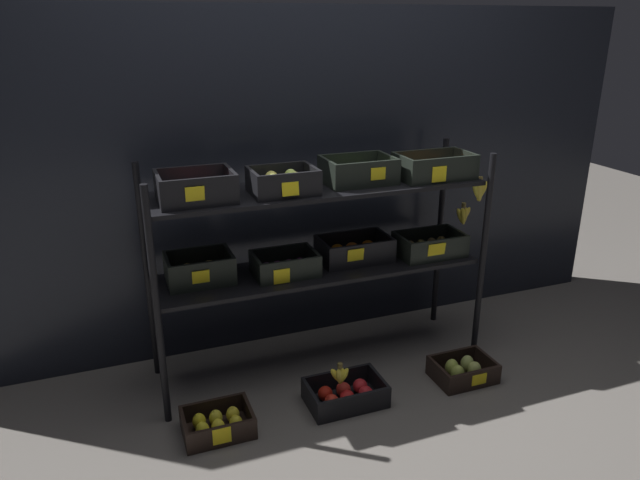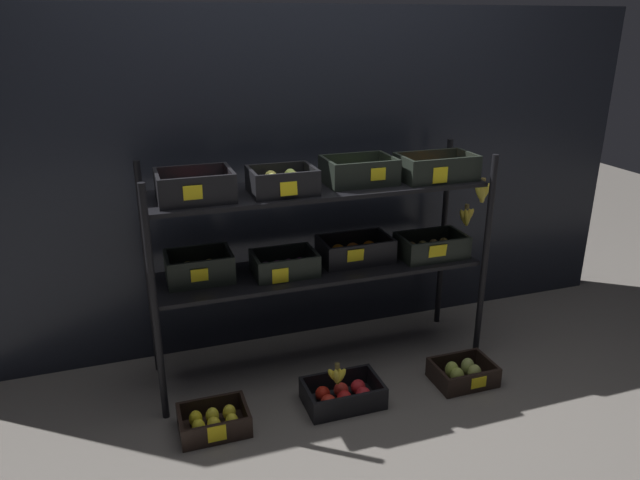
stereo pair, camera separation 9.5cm
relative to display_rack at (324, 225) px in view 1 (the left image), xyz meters
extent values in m
plane|color=#605B56|center=(-0.02, 0.01, -0.78)|extent=(10.00, 10.00, 0.00)
cube|color=black|center=(-0.02, 0.42, 0.12)|extent=(4.05, 0.12, 1.80)
cylinder|color=black|center=(-0.84, -0.20, -0.22)|extent=(0.03, 0.03, 1.12)
cylinder|color=black|center=(0.81, -0.20, -0.22)|extent=(0.03, 0.03, 1.12)
cylinder|color=black|center=(-0.84, 0.22, -0.22)|extent=(0.03, 0.03, 1.12)
cylinder|color=black|center=(0.81, 0.22, -0.22)|extent=(0.03, 0.03, 1.12)
cube|color=black|center=(-0.02, 0.01, -0.24)|extent=(1.62, 0.39, 0.02)
cube|color=black|center=(-0.02, 0.01, 0.18)|extent=(1.62, 0.39, 0.02)
cube|color=black|center=(-0.61, 0.05, -0.22)|extent=(0.31, 0.23, 0.01)
cube|color=black|center=(-0.61, -0.05, -0.15)|extent=(0.31, 0.02, 0.12)
cube|color=black|center=(-0.61, 0.16, -0.15)|extent=(0.31, 0.02, 0.12)
cube|color=black|center=(-0.76, 0.05, -0.15)|extent=(0.02, 0.19, 0.12)
cube|color=black|center=(-0.46, 0.05, -0.15)|extent=(0.02, 0.19, 0.12)
sphere|color=gold|center=(-0.66, 0.02, -0.18)|extent=(0.07, 0.07, 0.07)
sphere|color=gold|center=(-0.56, 0.02, -0.18)|extent=(0.07, 0.07, 0.07)
sphere|color=#D3B556|center=(-0.66, 0.09, -0.18)|extent=(0.07, 0.07, 0.07)
sphere|color=gold|center=(-0.56, 0.09, -0.18)|extent=(0.07, 0.07, 0.07)
cube|color=yellow|center=(-0.63, -0.06, -0.16)|extent=(0.08, 0.01, 0.07)
cube|color=black|center=(-0.21, -0.01, -0.22)|extent=(0.31, 0.22, 0.01)
cube|color=black|center=(-0.21, -0.11, -0.17)|extent=(0.31, 0.02, 0.10)
cube|color=black|center=(-0.21, 0.09, -0.17)|extent=(0.31, 0.02, 0.10)
cube|color=black|center=(-0.35, -0.01, -0.17)|extent=(0.02, 0.19, 0.10)
cube|color=black|center=(-0.06, -0.01, -0.17)|extent=(0.02, 0.19, 0.10)
sphere|color=#5F2B45|center=(-0.29, -0.04, -0.19)|extent=(0.05, 0.05, 0.05)
sphere|color=#582F53|center=(-0.24, -0.04, -0.19)|extent=(0.05, 0.05, 0.05)
sphere|color=#5D2358|center=(-0.18, -0.04, -0.19)|extent=(0.05, 0.05, 0.05)
sphere|color=#5E2E5A|center=(-0.12, -0.05, -0.19)|extent=(0.05, 0.05, 0.05)
sphere|color=#542D58|center=(-0.29, 0.03, -0.19)|extent=(0.05, 0.05, 0.05)
sphere|color=#60235D|center=(-0.24, 0.02, -0.19)|extent=(0.05, 0.05, 0.05)
sphere|color=#572553|center=(-0.17, 0.02, -0.19)|extent=(0.05, 0.05, 0.05)
sphere|color=#661859|center=(-0.12, 0.02, -0.19)|extent=(0.05, 0.05, 0.05)
cube|color=yellow|center=(-0.26, -0.12, -0.19)|extent=(0.08, 0.01, 0.07)
cube|color=black|center=(0.19, 0.04, -0.22)|extent=(0.37, 0.23, 0.01)
cube|color=black|center=(0.19, -0.07, -0.16)|extent=(0.37, 0.02, 0.11)
cube|color=black|center=(0.19, 0.14, -0.16)|extent=(0.37, 0.02, 0.11)
cube|color=black|center=(0.01, 0.04, -0.16)|extent=(0.02, 0.20, 0.11)
cube|color=black|center=(0.36, 0.04, -0.16)|extent=(0.02, 0.20, 0.11)
sphere|color=orange|center=(0.10, 0.01, -0.18)|extent=(0.07, 0.07, 0.07)
sphere|color=orange|center=(0.19, 0.00, -0.18)|extent=(0.07, 0.07, 0.07)
sphere|color=orange|center=(0.27, 0.00, -0.18)|extent=(0.07, 0.07, 0.07)
sphere|color=orange|center=(0.10, 0.07, -0.18)|extent=(0.07, 0.07, 0.07)
sphere|color=orange|center=(0.19, 0.07, -0.18)|extent=(0.07, 0.07, 0.07)
sphere|color=orange|center=(0.28, 0.06, -0.18)|extent=(0.07, 0.07, 0.07)
cube|color=yellow|center=(0.14, -0.08, -0.15)|extent=(0.09, 0.01, 0.06)
cube|color=black|center=(0.59, -0.04, -0.22)|extent=(0.35, 0.22, 0.01)
cube|color=black|center=(0.59, -0.14, -0.16)|extent=(0.35, 0.02, 0.11)
cube|color=black|center=(0.59, 0.07, -0.16)|extent=(0.35, 0.02, 0.11)
cube|color=black|center=(0.42, -0.04, -0.16)|extent=(0.02, 0.19, 0.11)
cube|color=black|center=(0.76, -0.04, -0.16)|extent=(0.02, 0.19, 0.11)
ellipsoid|color=brown|center=(0.49, -0.07, -0.18)|extent=(0.05, 0.05, 0.07)
ellipsoid|color=brown|center=(0.55, -0.07, -0.18)|extent=(0.05, 0.05, 0.07)
ellipsoid|color=brown|center=(0.62, -0.07, -0.18)|extent=(0.05, 0.05, 0.07)
ellipsoid|color=brown|center=(0.68, -0.07, -0.18)|extent=(0.05, 0.05, 0.07)
ellipsoid|color=brown|center=(0.49, 0.00, -0.18)|extent=(0.05, 0.05, 0.07)
ellipsoid|color=brown|center=(0.55, 0.00, -0.18)|extent=(0.05, 0.05, 0.07)
ellipsoid|color=brown|center=(0.62, 0.00, -0.18)|extent=(0.05, 0.05, 0.07)
ellipsoid|color=brown|center=(0.68, 0.00, -0.18)|extent=(0.05, 0.05, 0.07)
cube|color=yellow|center=(0.56, -0.15, -0.15)|extent=(0.10, 0.01, 0.07)
cube|color=black|center=(-0.61, -0.02, 0.20)|extent=(0.33, 0.26, 0.01)
cube|color=black|center=(-0.61, -0.14, 0.27)|extent=(0.33, 0.02, 0.12)
cube|color=black|center=(-0.61, 0.10, 0.27)|extent=(0.33, 0.02, 0.12)
cube|color=black|center=(-0.77, -0.02, 0.27)|extent=(0.02, 0.22, 0.12)
cube|color=black|center=(-0.45, -0.02, 0.27)|extent=(0.02, 0.22, 0.12)
sphere|color=red|center=(-0.69, -0.06, 0.24)|extent=(0.07, 0.07, 0.07)
sphere|color=red|center=(-0.61, -0.06, 0.24)|extent=(0.07, 0.07, 0.07)
sphere|color=red|center=(-0.53, -0.06, 0.24)|extent=(0.07, 0.07, 0.07)
sphere|color=red|center=(-0.68, 0.01, 0.24)|extent=(0.07, 0.07, 0.07)
sphere|color=red|center=(-0.62, 0.01, 0.24)|extent=(0.07, 0.07, 0.07)
sphere|color=red|center=(-0.54, 0.01, 0.24)|extent=(0.07, 0.07, 0.07)
cube|color=yellow|center=(-0.64, -0.15, 0.26)|extent=(0.08, 0.01, 0.06)
cube|color=black|center=(-0.22, -0.04, 0.20)|extent=(0.30, 0.23, 0.01)
cube|color=black|center=(-0.22, -0.15, 0.26)|extent=(0.30, 0.02, 0.11)
cube|color=black|center=(-0.22, 0.07, 0.26)|extent=(0.30, 0.02, 0.11)
cube|color=black|center=(-0.36, -0.04, 0.26)|extent=(0.02, 0.20, 0.11)
cube|color=black|center=(-0.07, -0.04, 0.26)|extent=(0.02, 0.20, 0.11)
ellipsoid|color=#B4BC5F|center=(-0.27, -0.07, 0.25)|extent=(0.07, 0.07, 0.09)
ellipsoid|color=tan|center=(-0.16, -0.08, 0.25)|extent=(0.07, 0.07, 0.09)
ellipsoid|color=#BEB850|center=(-0.26, -0.01, 0.25)|extent=(0.07, 0.07, 0.09)
ellipsoid|color=#A9C353|center=(-0.17, -0.01, 0.25)|extent=(0.07, 0.07, 0.09)
cube|color=yellow|center=(-0.22, -0.16, 0.25)|extent=(0.08, 0.01, 0.07)
cube|color=black|center=(0.19, 0.01, 0.20)|extent=(0.34, 0.24, 0.01)
cube|color=black|center=(0.19, -0.10, 0.26)|extent=(0.34, 0.02, 0.12)
cube|color=black|center=(0.19, 0.13, 0.26)|extent=(0.34, 0.02, 0.12)
cube|color=black|center=(0.03, 0.01, 0.26)|extent=(0.02, 0.21, 0.12)
cube|color=black|center=(0.35, 0.01, 0.26)|extent=(0.02, 0.21, 0.12)
sphere|color=#88B347|center=(0.11, -0.02, 0.24)|extent=(0.07, 0.07, 0.07)
sphere|color=#8EBC42|center=(0.19, -0.02, 0.24)|extent=(0.07, 0.07, 0.07)
sphere|color=#94C839|center=(0.27, -0.02, 0.24)|extent=(0.07, 0.07, 0.07)
sphere|color=#92C042|center=(0.11, 0.05, 0.24)|extent=(0.07, 0.07, 0.07)
sphere|color=#93BA47|center=(0.18, 0.05, 0.24)|extent=(0.07, 0.07, 0.07)
sphere|color=#97C73B|center=(0.27, 0.05, 0.24)|extent=(0.07, 0.07, 0.07)
cube|color=yellow|center=(0.24, -0.11, 0.26)|extent=(0.08, 0.00, 0.06)
cube|color=black|center=(0.58, -0.04, 0.20)|extent=(0.38, 0.23, 0.01)
cube|color=black|center=(0.58, -0.15, 0.26)|extent=(0.38, 0.02, 0.11)
cube|color=black|center=(0.58, 0.07, 0.26)|extent=(0.38, 0.02, 0.11)
cube|color=black|center=(0.40, -0.04, 0.26)|extent=(0.02, 0.20, 0.11)
cube|color=black|center=(0.77, -0.04, 0.26)|extent=(0.02, 0.20, 0.11)
sphere|color=orange|center=(0.48, -0.07, 0.24)|extent=(0.06, 0.06, 0.06)
sphere|color=orange|center=(0.55, -0.07, 0.24)|extent=(0.06, 0.06, 0.06)
sphere|color=orange|center=(0.62, -0.08, 0.24)|extent=(0.06, 0.06, 0.06)
sphere|color=orange|center=(0.69, -0.08, 0.24)|extent=(0.06, 0.06, 0.06)
sphere|color=orange|center=(0.48, 0.00, 0.24)|extent=(0.06, 0.06, 0.06)
sphere|color=orange|center=(0.55, 0.00, 0.24)|extent=(0.06, 0.06, 0.06)
sphere|color=orange|center=(0.62, 0.00, 0.24)|extent=(0.06, 0.06, 0.06)
sphere|color=orange|center=(0.69, -0.01, 0.24)|extent=(0.06, 0.06, 0.06)
cube|color=yellow|center=(0.54, -0.16, 0.24)|extent=(0.08, 0.00, 0.08)
cylinder|color=brown|center=(0.85, 0.06, -0.01)|extent=(0.02, 0.02, 0.02)
ellipsoid|color=yellow|center=(0.83, 0.06, -0.07)|extent=(0.07, 0.03, 0.10)
ellipsoid|color=yellow|center=(0.84, 0.05, -0.07)|extent=(0.05, 0.03, 0.10)
ellipsoid|color=yellow|center=(0.86, 0.05, -0.07)|extent=(0.05, 0.03, 0.10)
ellipsoid|color=yellow|center=(0.87, 0.06, -0.07)|extent=(0.08, 0.03, 0.10)
cylinder|color=brown|center=(0.85, -0.07, 0.17)|extent=(0.02, 0.02, 0.02)
ellipsoid|color=yellow|center=(0.83, -0.07, 0.10)|extent=(0.08, 0.03, 0.11)
ellipsoid|color=yellow|center=(0.84, -0.07, 0.10)|extent=(0.05, 0.03, 0.11)
ellipsoid|color=yellow|center=(0.86, -0.07, 0.10)|extent=(0.05, 0.03, 0.11)
ellipsoid|color=yellow|center=(0.87, -0.07, 0.10)|extent=(0.08, 0.03, 0.11)
cube|color=black|center=(-0.65, -0.37, -0.77)|extent=(0.31, 0.22, 0.01)
cube|color=black|center=(-0.65, -0.47, -0.72)|extent=(0.31, 0.02, 0.09)
cube|color=black|center=(-0.65, -0.27, -0.72)|extent=(0.31, 0.02, 0.09)
cube|color=black|center=(-0.79, -0.37, -0.72)|extent=(0.02, 0.19, 0.09)
cube|color=black|center=(-0.50, -0.37, -0.72)|extent=(0.02, 0.19, 0.09)
ellipsoid|color=yellow|center=(-0.72, -0.40, -0.73)|extent=(0.06, 0.06, 0.08)
ellipsoid|color=yellow|center=(-0.65, -0.41, -0.73)|extent=(0.06, 0.06, 0.08)
ellipsoid|color=yellow|center=(-0.57, -0.41, -0.73)|extent=(0.06, 0.06, 0.08)
ellipsoid|color=yellow|center=(-0.72, -0.33, -0.73)|extent=(0.06, 0.06, 0.08)
ellipsoid|color=yellow|center=(-0.65, -0.34, -0.73)|extent=(0.06, 0.06, 0.08)
ellipsoid|color=yellow|center=(-0.57, -0.34, -0.73)|extent=(0.06, 0.06, 0.08)
cube|color=yellow|center=(-0.65, -0.48, -0.72)|extent=(0.08, 0.01, 0.07)
cube|color=black|center=(-0.03, -0.37, -0.77)|extent=(0.37, 0.24, 0.01)
cube|color=black|center=(-0.03, -0.48, -0.72)|extent=(0.37, 0.02, 0.10)
cube|color=black|center=(-0.03, -0.26, -0.72)|extent=(0.37, 0.02, 0.10)
cube|color=black|center=(-0.21, -0.37, -0.72)|extent=(0.02, 0.20, 0.10)
cube|color=black|center=(0.15, -0.37, -0.72)|extent=(0.02, 0.20, 0.10)
sphere|color=red|center=(-0.12, -0.41, -0.73)|extent=(0.07, 0.07, 0.07)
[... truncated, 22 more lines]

